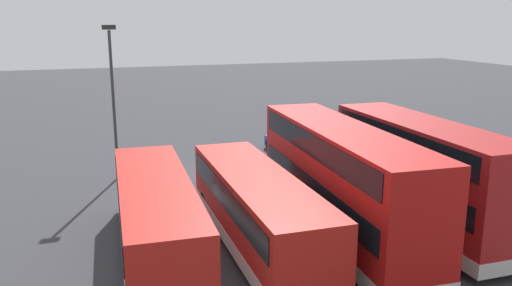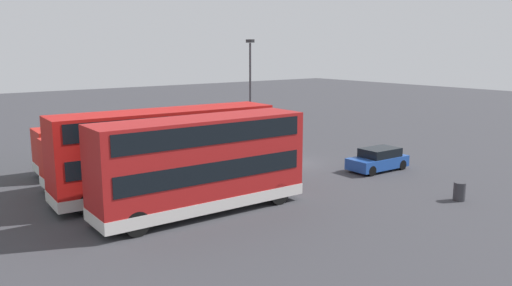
% 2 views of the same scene
% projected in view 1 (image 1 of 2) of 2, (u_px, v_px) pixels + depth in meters
% --- Properties ---
extents(ground_plane, '(140.00, 140.00, 0.00)m').
position_uv_depth(ground_plane, '(227.00, 173.00, 29.97)').
color(ground_plane, '#38383D').
extents(bus_double_decker_near_end, '(2.80, 10.45, 4.55)m').
position_uv_depth(bus_double_decker_near_end, '(421.00, 172.00, 21.61)').
color(bus_double_decker_near_end, '#A51919').
rests_on(bus_double_decker_near_end, ground).
extents(bus_double_decker_second, '(3.30, 12.01, 4.55)m').
position_uv_depth(bus_double_decker_second, '(341.00, 180.00, 20.57)').
color(bus_double_decker_second, '#B71411').
rests_on(bus_double_decker_second, ground).
extents(bus_single_deck_third, '(2.80, 10.88, 2.95)m').
position_uv_depth(bus_single_deck_third, '(257.00, 209.00, 19.76)').
color(bus_single_deck_third, red).
rests_on(bus_single_deck_third, ground).
extents(bus_single_deck_fourth, '(3.18, 10.89, 2.95)m').
position_uv_depth(bus_single_deck_fourth, '(156.00, 216.00, 19.06)').
color(bus_single_deck_fourth, red).
rests_on(bus_single_deck_fourth, ground).
extents(car_hatchback_silver, '(1.94, 4.10, 1.43)m').
position_uv_depth(car_hatchback_silver, '(287.00, 143.00, 34.19)').
color(car_hatchback_silver, '#1E479E').
rests_on(car_hatchback_silver, ground).
extents(lamp_post_tall, '(0.70, 0.30, 8.33)m').
position_uv_depth(lamp_post_tall, '(113.00, 91.00, 27.89)').
color(lamp_post_tall, '#38383D').
rests_on(lamp_post_tall, ground).
extents(waste_bin_yellow, '(0.60, 0.60, 0.95)m').
position_uv_depth(waste_bin_yellow, '(392.00, 145.00, 34.67)').
color(waste_bin_yellow, '#333338').
rests_on(waste_bin_yellow, ground).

